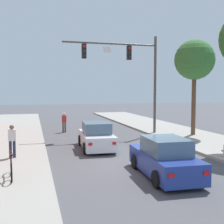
# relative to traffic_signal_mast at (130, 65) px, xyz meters

# --- Properties ---
(ground_plane) EXTENTS (120.00, 120.00, 0.00)m
(ground_plane) POSITION_rel_traffic_signal_mast_xyz_m (-2.51, -8.78, -5.38)
(ground_plane) COLOR #4C4C51
(traffic_signal_mast) EXTENTS (7.30, 0.38, 7.50)m
(traffic_signal_mast) POSITION_rel_traffic_signal_mast_xyz_m (0.00, 0.00, 0.00)
(traffic_signal_mast) COLOR #514C47
(traffic_signal_mast) RESTS_ON sidewalk_right
(car_lead_white) EXTENTS (2.01, 4.32, 1.60)m
(car_lead_white) POSITION_rel_traffic_signal_mast_xyz_m (-3.58, -4.33, -4.65)
(car_lead_white) COLOR silver
(car_lead_white) RESTS_ON ground
(car_following_blue) EXTENTS (1.98, 4.31, 1.60)m
(car_following_blue) POSITION_rel_traffic_signal_mast_xyz_m (-2.09, -10.45, -4.65)
(car_following_blue) COLOR navy
(car_following_blue) RESTS_ON ground
(pedestrian_sidewalk_left_walker) EXTENTS (0.36, 0.22, 1.64)m
(pedestrian_sidewalk_left_walker) POSITION_rel_traffic_signal_mast_xyz_m (-8.21, -6.08, -4.31)
(pedestrian_sidewalk_left_walker) COLOR #232847
(pedestrian_sidewalk_left_walker) RESTS_ON sidewalk_left
(pedestrian_crossing_road) EXTENTS (0.36, 0.22, 1.64)m
(pedestrian_crossing_road) POSITION_rel_traffic_signal_mast_xyz_m (-4.72, 2.93, -4.46)
(pedestrian_crossing_road) COLOR brown
(pedestrian_crossing_road) RESTS_ON ground
(bicycle_leaning) EXTENTS (0.20, 1.77, 0.98)m
(bicycle_leaning) POSITION_rel_traffic_signal_mast_xyz_m (-8.02, -9.56, -4.84)
(bicycle_leaning) COLOR black
(bicycle_leaning) RESTS_ON sidewalk_left
(street_tree_second) EXTENTS (2.97, 2.97, 7.09)m
(street_tree_second) POSITION_rel_traffic_signal_mast_xyz_m (4.48, -1.75, 0.32)
(street_tree_second) COLOR brown
(street_tree_second) RESTS_ON sidewalk_right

